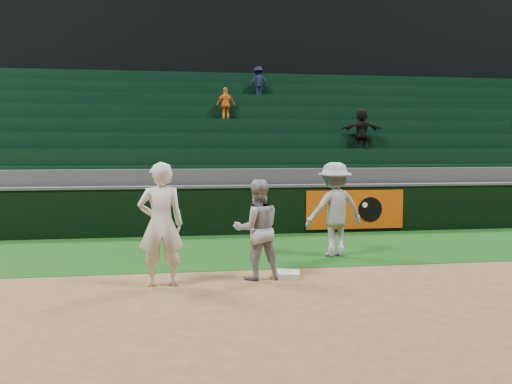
{
  "coord_description": "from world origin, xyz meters",
  "views": [
    {
      "loc": [
        -1.85,
        -9.08,
        2.2
      ],
      "look_at": [
        -0.03,
        2.3,
        1.3
      ],
      "focal_mm": 40.0,
      "sensor_mm": 36.0,
      "label": 1
    }
  ],
  "objects_px": {
    "first_base": "(286,274)",
    "base_coach": "(335,209)",
    "baserunner": "(257,229)",
    "first_baseman": "(161,224)"
  },
  "relations": [
    {
      "from": "first_base",
      "to": "baserunner",
      "type": "distance_m",
      "value": 0.94
    },
    {
      "from": "baserunner",
      "to": "base_coach",
      "type": "distance_m",
      "value": 2.56
    },
    {
      "from": "first_base",
      "to": "base_coach",
      "type": "distance_m",
      "value": 2.37
    },
    {
      "from": "baserunner",
      "to": "first_baseman",
      "type": "bearing_deg",
      "value": 2.69
    },
    {
      "from": "baserunner",
      "to": "base_coach",
      "type": "relative_size",
      "value": 0.88
    },
    {
      "from": "first_baseman",
      "to": "base_coach",
      "type": "relative_size",
      "value": 1.04
    },
    {
      "from": "first_base",
      "to": "baserunner",
      "type": "relative_size",
      "value": 0.27
    },
    {
      "from": "first_base",
      "to": "first_baseman",
      "type": "height_order",
      "value": "first_baseman"
    },
    {
      "from": "base_coach",
      "to": "first_baseman",
      "type": "bearing_deg",
      "value": 18.75
    },
    {
      "from": "first_base",
      "to": "base_coach",
      "type": "bearing_deg",
      "value": 51.66
    }
  ]
}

